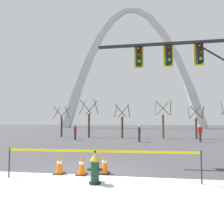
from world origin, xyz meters
name	(u,v)px	position (x,y,z in m)	size (l,w,h in m)	color
ground_plane	(90,175)	(0.00, 0.00, 0.00)	(240.00, 240.00, 0.00)	#3D3D3F
fire_hydrant	(95,168)	(0.39, -0.86, 0.47)	(0.46, 0.48, 0.99)	black
caution_tape_barrier	(100,158)	(0.48, -0.59, 0.71)	(6.20, 0.20, 1.01)	#232326
traffic_cone_by_hydrant	(59,164)	(-1.11, -0.04, 0.36)	(0.36, 0.36, 0.73)	black
traffic_cone_mid_sidewalk	(104,163)	(0.48, 0.25, 0.36)	(0.36, 0.36, 0.73)	black
traffic_cone_curb_edge	(82,165)	(-0.28, -0.05, 0.36)	(0.36, 0.36, 0.73)	black
traffic_signal_gantry	(210,67)	(5.01, 2.39, 4.40)	(7.82, 0.44, 6.00)	#232326
monument_arch	(131,74)	(0.00, 52.80, 17.85)	(46.68, 2.40, 40.58)	silver
tree_far_left	(62,123)	(-7.82, 15.65, 1.71)	(1.78, 1.79, 3.85)	#473323
tree_left_mid	(89,121)	(-4.04, 14.95, 2.02)	(2.09, 2.10, 4.54)	#473323
tree_center_left	(122,123)	(-0.01, 14.99, 1.76)	(1.83, 1.84, 3.96)	#473323
tree_center_right	(163,122)	(4.69, 15.05, 1.92)	(1.99, 2.00, 4.31)	brown
tree_right_mid	(196,124)	(8.23, 14.84, 1.62)	(1.69, 1.70, 3.64)	brown
pedestrian_walking_left	(75,132)	(-4.76, 12.10, 0.82)	(0.22, 0.35, 1.59)	#232847
pedestrian_standing_center	(139,133)	(1.90, 10.90, 0.82)	(0.27, 0.38, 1.59)	#38383D
pedestrian_walking_right	(200,133)	(7.56, 11.59, 0.82)	(0.35, 0.22, 1.59)	#38383D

